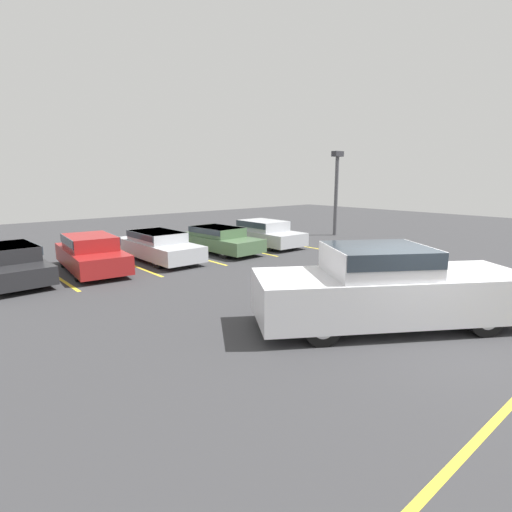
% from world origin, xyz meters
% --- Properties ---
extents(ground_plane, '(60.00, 60.00, 0.00)m').
position_xyz_m(ground_plane, '(0.00, 0.00, 0.00)').
color(ground_plane, '#38383A').
extents(stall_stripe_b, '(0.12, 4.95, 0.01)m').
position_xyz_m(stall_stripe_b, '(-4.35, 10.93, 0.00)').
color(stall_stripe_b, yellow).
rests_on(stall_stripe_b, ground_plane).
extents(stall_stripe_c, '(0.12, 4.95, 0.01)m').
position_xyz_m(stall_stripe_c, '(-1.61, 10.93, 0.00)').
color(stall_stripe_c, yellow).
rests_on(stall_stripe_c, ground_plane).
extents(stall_stripe_d, '(0.12, 4.95, 0.01)m').
position_xyz_m(stall_stripe_d, '(1.13, 10.93, 0.00)').
color(stall_stripe_d, yellow).
rests_on(stall_stripe_d, ground_plane).
extents(stall_stripe_e, '(0.12, 4.95, 0.01)m').
position_xyz_m(stall_stripe_e, '(3.87, 10.93, 0.00)').
color(stall_stripe_e, yellow).
rests_on(stall_stripe_e, ground_plane).
extents(stall_stripe_f, '(0.12, 4.95, 0.01)m').
position_xyz_m(stall_stripe_f, '(6.61, 10.93, 0.00)').
color(stall_stripe_f, yellow).
rests_on(stall_stripe_f, ground_plane).
extents(pickup_truck, '(6.15, 4.97, 1.86)m').
position_xyz_m(pickup_truck, '(0.12, 0.94, 0.92)').
color(pickup_truck, silver).
rests_on(pickup_truck, ground_plane).
extents(parked_sedan_a, '(1.89, 4.37, 1.20)m').
position_xyz_m(parked_sedan_a, '(-5.67, 11.19, 0.64)').
color(parked_sedan_a, '#232326').
rests_on(parked_sedan_a, ground_plane).
extents(parked_sedan_b, '(2.13, 4.51, 1.30)m').
position_xyz_m(parked_sedan_b, '(-3.10, 10.98, 0.69)').
color(parked_sedan_b, maroon).
rests_on(parked_sedan_b, ground_plane).
extents(parked_sedan_c, '(1.71, 4.69, 1.18)m').
position_xyz_m(parked_sedan_c, '(-0.35, 11.15, 0.63)').
color(parked_sedan_c, '#B7BABF').
rests_on(parked_sedan_c, ground_plane).
extents(parked_sedan_d, '(1.94, 4.55, 1.15)m').
position_xyz_m(parked_sedan_d, '(2.55, 11.00, 0.62)').
color(parked_sedan_d, '#4C6B47').
rests_on(parked_sedan_d, ground_plane).
extents(parked_sedan_e, '(1.88, 4.33, 1.25)m').
position_xyz_m(parked_sedan_e, '(5.28, 10.94, 0.66)').
color(parked_sedan_e, '#B7BABF').
rests_on(parked_sedan_e, ground_plane).
extents(light_post, '(0.70, 0.36, 4.80)m').
position_xyz_m(light_post, '(10.92, 10.96, 2.92)').
color(light_post, '#515156').
rests_on(light_post, ground_plane).
extents(wheel_stop_curb, '(1.75, 0.20, 0.14)m').
position_xyz_m(wheel_stop_curb, '(2.70, 14.08, 0.07)').
color(wheel_stop_curb, '#B7B2A8').
rests_on(wheel_stop_curb, ground_plane).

